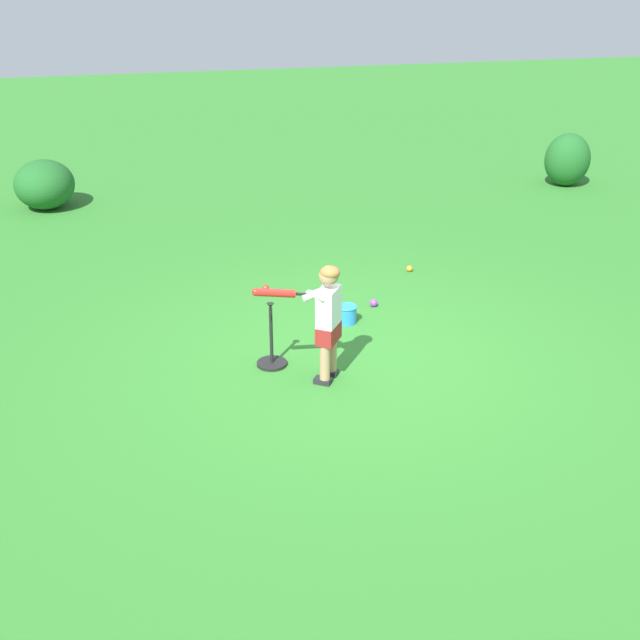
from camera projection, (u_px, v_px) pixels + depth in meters
The scene contains 9 objects.
ground_plane at pixel (356, 359), 7.57m from camera, with size 40.00×40.00×0.00m, color #2D7528.
child_batter at pixel (325, 313), 6.95m from camera, with size 0.78×0.34×1.08m.
play_ball_midfield at pixel (374, 303), 8.67m from camera, with size 0.08×0.08×0.08m, color purple.
play_ball_behind_batter at pixel (409, 269), 9.61m from camera, with size 0.07×0.07×0.07m, color orange.
play_ball_near_batter at pixel (266, 288), 9.05m from camera, with size 0.08×0.08×0.08m, color red.
batting_tee at pixel (272, 355), 7.43m from camera, with size 0.28×0.28×0.62m.
toy_bucket at pixel (347, 314), 8.27m from camera, with size 0.22×0.22×0.19m.
shrub_left_background at pixel (567, 160), 12.97m from camera, with size 0.73×0.67×0.84m, color #1E5B23.
shrub_right_background at pixel (44, 184), 11.85m from camera, with size 0.87×0.98×0.71m, color #1E5B23.
Camera 1 is at (-1.98, -6.43, 3.50)m, focal length 45.41 mm.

